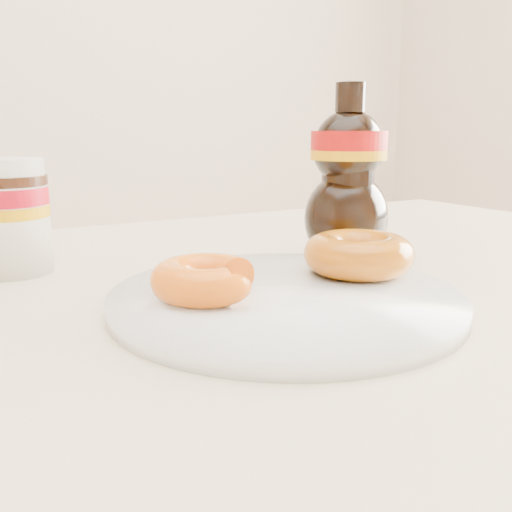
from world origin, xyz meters
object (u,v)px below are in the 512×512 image
donut_whole (358,254)px  nutella_jar (7,212)px  syrup_bottle (348,173)px  dining_table (222,387)px  donut_bitten (205,279)px  plate (285,299)px

donut_whole → nutella_jar: size_ratio=0.87×
syrup_bottle → dining_table: bearing=-158.9°
donut_bitten → donut_whole: donut_whole is taller
plate → donut_bitten: (-0.07, 0.02, 0.02)m
donut_bitten → syrup_bottle: size_ratio=0.44×
donut_whole → plate: bearing=-168.7°
dining_table → nutella_jar: nutella_jar is taller
dining_table → donut_bitten: 0.12m
plate → donut_whole: size_ratio=2.88×
plate → nutella_jar: (-0.18, 0.24, 0.06)m
nutella_jar → dining_table: bearing=-53.4°
donut_bitten → plate: bearing=-11.5°
dining_table → donut_whole: 0.18m
dining_table → donut_bitten: bearing=-133.2°
donut_bitten → dining_table: bearing=48.7°
donut_whole → nutella_jar: nutella_jar is taller
plate → syrup_bottle: size_ratio=1.50×
dining_table → plate: 0.11m
dining_table → nutella_jar: 0.29m
nutella_jar → donut_whole: bearing=-39.2°
dining_table → syrup_bottle: (0.20, 0.08, 0.18)m
donut_bitten → nutella_jar: size_ratio=0.74×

